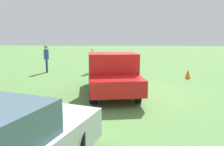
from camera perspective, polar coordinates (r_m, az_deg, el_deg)
ground_plane at (r=9.92m, az=5.02°, el=-5.08°), size 80.00×80.00×0.00m
pickup_truck at (r=9.53m, az=0.07°, el=-0.06°), size 4.71×2.69×1.78m
person_bystander at (r=15.10m, az=-4.94°, el=3.56°), size 0.44×0.44×1.61m
person_visitor at (r=15.65m, az=-16.35°, el=3.94°), size 0.40×0.40×1.83m
traffic_cone at (r=13.75m, az=18.71°, el=-0.19°), size 0.32×0.32×0.55m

